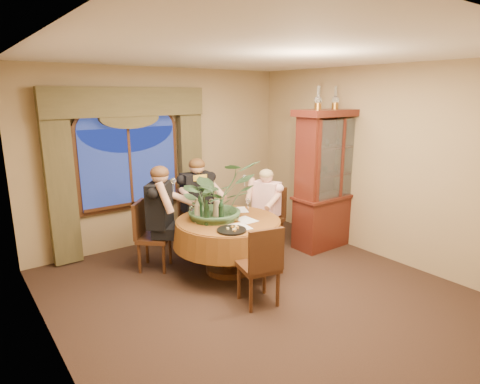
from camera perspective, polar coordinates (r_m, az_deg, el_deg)
floor at (r=5.09m, az=2.77°, el=-14.33°), size 5.00×5.00×0.00m
wall_back at (r=6.68m, az=-10.85°, el=4.99°), size 4.50×0.00×4.50m
wall_right at (r=6.25m, az=19.14°, el=3.87°), size 0.00×5.00×5.00m
ceiling at (r=4.50m, az=3.21°, el=18.92°), size 5.00×5.00×0.00m
window at (r=6.40m, az=-15.37°, el=3.45°), size 1.62×0.10×1.32m
arched_transom at (r=6.31m, az=-15.83°, el=10.43°), size 1.60×0.06×0.44m
drapery_left at (r=6.08m, az=-24.16°, el=1.05°), size 0.38×0.14×2.32m
drapery_right at (r=6.81m, az=-7.07°, el=3.42°), size 0.38×0.14×2.32m
swag_valance at (r=6.23m, az=-15.68°, el=12.24°), size 2.45×0.16×0.42m
dining_table at (r=5.54m, az=-1.67°, el=-7.60°), size 1.64×1.64×0.75m
china_cabinet at (r=6.50m, az=12.81°, el=1.82°), size 1.34×0.53×2.17m
oil_lamp_left at (r=6.09m, az=11.08°, el=13.01°), size 0.11×0.11×0.34m
oil_lamp_center at (r=6.37m, az=13.42°, el=12.92°), size 0.11×0.11×0.34m
oil_lamp_right at (r=6.66m, az=15.57°, el=12.82°), size 0.11×0.11×0.34m
chair_right at (r=6.35m, az=3.96°, el=-3.79°), size 0.53×0.53×0.96m
chair_back_right at (r=6.28m, az=-6.21°, el=-4.04°), size 0.44×0.44×0.96m
chair_back at (r=5.71m, az=-12.11°, el=-6.13°), size 0.59×0.59×0.96m
chair_front_left at (r=4.71m, az=2.61°, el=-10.25°), size 0.51×0.51×0.96m
person_pink at (r=6.29m, az=3.77°, el=-2.43°), size 0.55×0.58×1.28m
person_back at (r=5.61m, az=-11.29°, el=-3.69°), size 0.71×0.71×1.47m
person_scarf at (r=6.26m, az=-6.10°, el=-1.74°), size 0.57×0.53×1.45m
stoneware_vase at (r=5.44m, az=-3.24°, el=-2.45°), size 0.13×0.13×0.25m
centerpiece_plant at (r=5.35m, az=-3.43°, el=3.24°), size 1.08×1.20×0.93m
olive_bowl at (r=5.34m, az=-0.97°, el=-3.86°), size 0.16×0.16×0.05m
cheese_platter at (r=4.96m, az=-1.21°, el=-5.45°), size 0.37×0.37×0.02m
wine_bottle_0 at (r=5.19m, az=-2.70°, el=-2.79°), size 0.07×0.07×0.33m
wine_bottle_1 at (r=5.25m, az=-6.11°, el=-2.67°), size 0.07×0.07×0.33m
wine_bottle_2 at (r=5.38m, az=-5.77°, el=-2.24°), size 0.07×0.07×0.33m
wine_bottle_3 at (r=5.15m, az=-4.76°, el=-2.96°), size 0.07×0.07×0.33m
tasting_paper_0 at (r=5.38m, az=0.87°, el=-3.99°), size 0.22×0.30×0.00m
tasting_paper_1 at (r=5.83m, az=-0.06°, el=-2.55°), size 0.32×0.36×0.00m
tasting_paper_2 at (r=5.11m, az=0.06°, el=-4.96°), size 0.25×0.33×0.00m
wine_glass_person_pink at (r=5.79m, az=1.14°, el=-1.80°), size 0.07×0.07×0.18m
wine_glass_person_back at (r=5.47m, az=-6.91°, el=-2.82°), size 0.07×0.07×0.18m
wine_glass_person_scarf at (r=5.81m, az=-4.13°, el=-1.76°), size 0.07×0.07×0.18m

